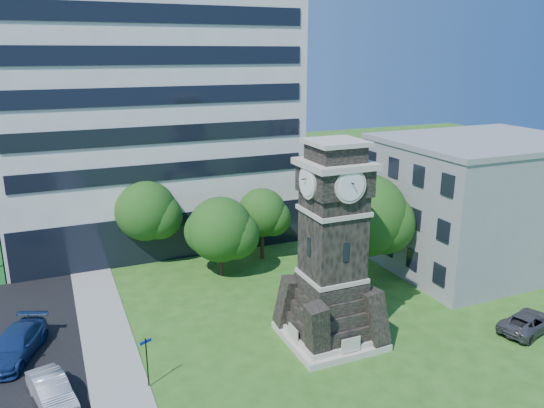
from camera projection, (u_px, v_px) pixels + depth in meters
name	position (u px, v px, depth m)	size (l,w,h in m)	color
ground	(299.00, 367.00, 29.47)	(160.00, 160.00, 0.00)	#285819
sidewalk	(112.00, 358.00, 30.29)	(3.00, 70.00, 0.06)	gray
clock_tower	(332.00, 258.00, 30.91)	(5.40, 5.40, 12.22)	beige
office_tall	(142.00, 83.00, 47.15)	(26.20, 15.11, 28.60)	white
office_low	(480.00, 202.00, 42.64)	(15.20, 12.20, 10.40)	gray
car_street_mid	(52.00, 391.00, 26.20)	(1.49, 4.27, 1.41)	#AAABB2
car_street_north	(15.00, 345.00, 30.22)	(2.21, 5.43, 1.57)	navy
car_east_lot	(528.00, 322.00, 33.08)	(2.07, 4.48, 1.25)	#454549
park_bench	(335.00, 340.00, 31.21)	(1.87, 0.50, 0.97)	black
street_sign	(147.00, 357.00, 27.24)	(0.67, 0.07, 2.81)	black
tree_nw	(146.00, 212.00, 42.90)	(5.46, 4.97, 7.02)	#332114
tree_nc	(221.00, 231.00, 40.63)	(5.55, 5.05, 6.30)	#332114
tree_ne	(263.00, 214.00, 43.93)	(4.45, 4.05, 6.08)	#332114
tree_east	(366.00, 218.00, 38.99)	(6.76, 6.15, 8.40)	#332114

